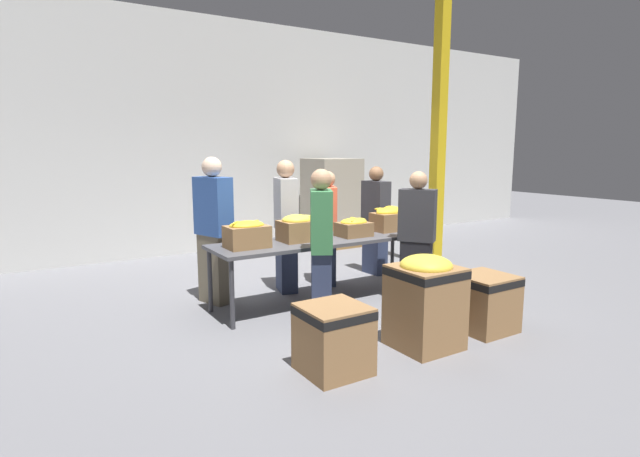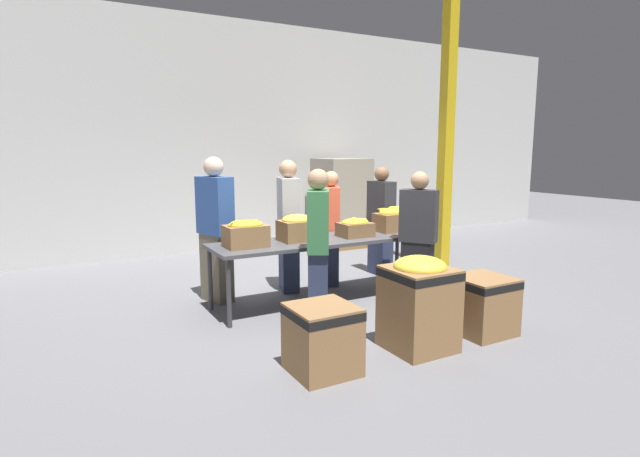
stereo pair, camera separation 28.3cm
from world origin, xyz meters
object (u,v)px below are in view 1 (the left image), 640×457
sorting_table (325,243)px  donation_bin_0 (333,336)px  volunteer_4 (214,231)px  pallet_stack_0 (332,203)px  banana_box_3 (391,218)px  volunteer_2 (375,221)px  banana_box_0 (247,234)px  donation_bin_2 (484,300)px  banana_box_1 (297,227)px  volunteer_0 (286,227)px  volunteer_5 (328,229)px  banana_box_2 (354,227)px  volunteer_1 (321,248)px  support_pillar (438,135)px  volunteer_3 (417,238)px  donation_bin_1 (425,298)px

sorting_table → donation_bin_0: (-0.98, -1.67, -0.40)m
volunteer_4 → pallet_stack_0: size_ratio=1.06×
banana_box_3 → volunteer_2: 0.76m
banana_box_0 → donation_bin_2: size_ratio=0.79×
banana_box_1 → volunteer_0: volunteer_0 is taller
banana_box_0 → volunteer_4: volunteer_4 is taller
volunteer_5 → pallet_stack_0: size_ratio=0.93×
banana_box_2 → banana_box_1: bearing=173.5°
banana_box_2 → banana_box_0: bearing=178.8°
banana_box_2 → banana_box_3: size_ratio=0.79×
banana_box_1 → sorting_table: bearing=-5.2°
volunteer_2 → donation_bin_2: 2.49m
banana_box_0 → banana_box_3: (2.03, 0.06, 0.01)m
donation_bin_0 → volunteer_4: bearing=93.8°
banana_box_0 → volunteer_4: size_ratio=0.26×
volunteer_2 → donation_bin_0: volunteer_2 is taller
volunteer_0 → volunteer_1: (-0.24, -1.22, -0.03)m
donation_bin_0 → pallet_stack_0: size_ratio=0.34×
volunteer_2 → donation_bin_0: 3.36m
pallet_stack_0 → volunteer_1: bearing=-124.6°
volunteer_2 → support_pillar: support_pillar is taller
banana_box_2 → support_pillar: (1.97, 0.62, 1.13)m
volunteer_1 → volunteer_2: volunteer_1 is taller
banana_box_2 → volunteer_4: (-1.51, 0.67, -0.02)m
volunteer_5 → support_pillar: (1.93, -0.03, 1.25)m
sorting_table → banana_box_2: bearing=-7.7°
banana_box_1 → donation_bin_0: (-0.61, -1.70, -0.61)m
pallet_stack_0 → banana_box_3: bearing=-108.2°
banana_box_0 → support_pillar: size_ratio=0.11×
banana_box_3 → volunteer_3: 0.66m
banana_box_1 → donation_bin_1: banana_box_1 is taller
volunteer_3 → donation_bin_0: size_ratio=2.77×
volunteer_5 → donation_bin_2: size_ratio=2.67×
volunteer_0 → pallet_stack_0: (2.14, 2.24, -0.03)m
volunteer_5 → banana_box_2: bearing=22.5°
volunteer_1 → pallet_stack_0: pallet_stack_0 is taller
volunteer_4 → donation_bin_0: volunteer_4 is taller
banana_box_3 → volunteer_0: size_ratio=0.30×
support_pillar → pallet_stack_0: support_pillar is taller
banana_box_1 → banana_box_3: size_ratio=0.85×
banana_box_1 → volunteer_0: size_ratio=0.25×
donation_bin_1 → volunteer_3: bearing=50.8°
volunteer_3 → volunteer_4: bearing=22.6°
volunteer_2 → banana_box_0: bearing=-74.2°
volunteer_2 → volunteer_3: 1.39m
pallet_stack_0 → donation_bin_1: bearing=-113.2°
sorting_table → volunteer_3: (0.89, -0.59, 0.06)m
volunteer_4 → pallet_stack_0: volunteer_4 is taller
volunteer_1 → volunteer_5: 1.48m
banana_box_3 → volunteer_4: bearing=164.9°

